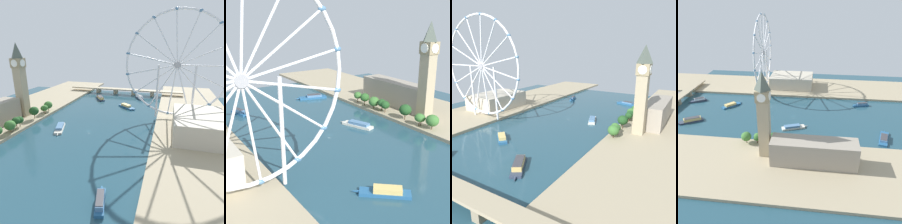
{
  "view_description": "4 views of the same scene",
  "coord_description": "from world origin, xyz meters",
  "views": [
    {
      "loc": [
        78.32,
        -186.73,
        87.79
      ],
      "look_at": [
        12.51,
        47.23,
        7.52
      ],
      "focal_mm": 32.91,
      "sensor_mm": 36.0,
      "label": 1
    },
    {
      "loc": [
        130.47,
        213.83,
        99.04
      ],
      "look_at": [
        -5.45,
        4.97,
        20.39
      ],
      "focal_mm": 52.08,
      "sensor_mm": 36.0,
      "label": 2
    },
    {
      "loc": [
        -140.48,
        246.06,
        87.99
      ],
      "look_at": [
        -11.66,
        29.83,
        16.86
      ],
      "focal_mm": 37.09,
      "sensor_mm": 36.0,
      "label": 3
    },
    {
      "loc": [
        -292.67,
        -32.98,
        151.71
      ],
      "look_at": [
        -5.06,
        3.64,
        9.05
      ],
      "focal_mm": 39.14,
      "sensor_mm": 36.0,
      "label": 4
    }
  ],
  "objects": [
    {
      "name": "ground_plane",
      "position": [
        0.0,
        0.0,
        0.0
      ],
      "size": [
        394.3,
        394.3,
        0.0
      ],
      "primitive_type": "plane",
      "color": "#234756"
    },
    {
      "name": "riverbank_left",
      "position": [
        -112.15,
        0.0,
        1.5
      ],
      "size": [
        90.0,
        520.0,
        3.0
      ],
      "primitive_type": "cube",
      "color": "tan",
      "rests_on": "ground_plane"
    },
    {
      "name": "riverbank_right",
      "position": [
        112.15,
        0.0,
        1.5
      ],
      "size": [
        90.0,
        520.0,
        3.0
      ],
      "primitive_type": "cube",
      "color": "tan",
      "rests_on": "ground_plane"
    },
    {
      "name": "clock_tower",
      "position": [
        -92.39,
        17.57,
        48.36
      ],
      "size": [
        13.26,
        13.26,
        87.24
      ],
      "color": "tan",
      "rests_on": "riverbank_left"
    },
    {
      "name": "parliament_block",
      "position": [
        -101.07,
        -31.32,
        15.45
      ],
      "size": [
        22.0,
        81.78,
        24.9
      ],
      "primitive_type": "cube",
      "color": "gray",
      "rests_on": "riverbank_left"
    },
    {
      "name": "tree_row_embankment",
      "position": [
        -73.35,
        -4.24,
        11.11
      ],
      "size": [
        13.64,
        112.09,
        14.48
      ],
      "color": "#513823",
      "rests_on": "riverbank_left"
    },
    {
      "name": "ferris_wheel",
      "position": [
        85.41,
        57.56,
        65.25
      ],
      "size": [
        118.53,
        3.2,
        121.58
      ],
      "color": "silver",
      "rests_on": "riverbank_right"
    },
    {
      "name": "riverside_hall",
      "position": [
        109.68,
        15.14,
        13.26
      ],
      "size": [
        48.24,
        70.98,
        20.52
      ],
      "primitive_type": "cube",
      "color": "#BCB29E",
      "rests_on": "riverbank_right"
    },
    {
      "name": "tour_boat_0",
      "position": [
        45.68,
        -95.89,
        2.36
      ],
      "size": [
        10.66,
        26.04,
        5.6
      ],
      "rotation": [
        0.0,
        0.0,
        1.82
      ],
      "color": "#235684",
      "rests_on": "ground_plane"
    },
    {
      "name": "tour_boat_1",
      "position": [
        -31.94,
        -3.81,
        1.89
      ],
      "size": [
        17.24,
        33.09,
        4.48
      ],
      "rotation": [
        0.0,
        0.0,
        5.07
      ],
      "color": "beige",
      "rests_on": "ground_plane"
    },
    {
      "name": "tour_boat_2",
      "position": [
        31.91,
        150.18,
        2.55
      ],
      "size": [
        18.19,
        24.94,
        6.15
      ],
      "rotation": [
        0.0,
        0.0,
        2.15
      ],
      "color": "#2D384C",
      "rests_on": "ground_plane"
    },
    {
      "name": "tour_boat_3",
      "position": [
        -31.33,
        129.39,
        2.49
      ],
      "size": [
        22.92,
        31.94,
        5.81
      ],
      "rotation": [
        0.0,
        0.0,
        2.14
      ],
      "color": "#2D384C",
      "rests_on": "ground_plane"
    },
    {
      "name": "tour_boat_4",
      "position": [
        -44.61,
        -109.49,
        1.93
      ],
      "size": [
        37.01,
        16.94,
        4.85
      ],
      "rotation": [
        0.0,
        0.0,
        6.02
      ],
      "color": "#235684",
      "rests_on": "ground_plane"
    },
    {
      "name": "tour_boat_5",
      "position": [
        21.33,
        94.61,
        1.95
      ],
      "size": [
        29.03,
        25.75,
        4.86
      ],
      "rotation": [
        0.0,
        0.0,
        5.58
      ],
      "color": "#235684",
      "rests_on": "ground_plane"
    }
  ]
}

